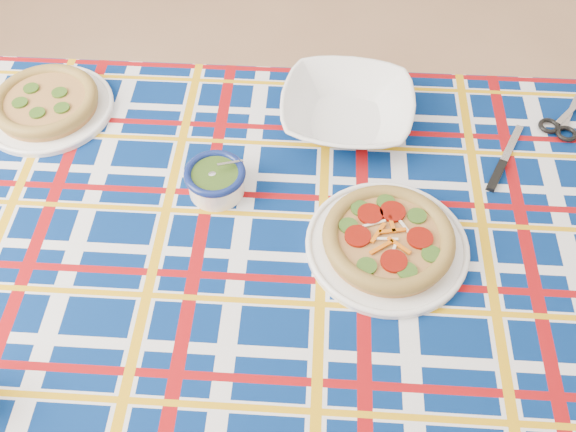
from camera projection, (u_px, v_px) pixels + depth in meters
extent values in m
plane|color=#A87957|center=(333.00, 232.00, 2.12)|extent=(4.00, 4.00, 0.00)
cube|color=brown|center=(282.00, 243.00, 1.23)|extent=(1.76, 1.41, 0.04)
cylinder|color=brown|center=(41.00, 182.00, 1.80)|extent=(0.06, 0.06, 0.68)
cylinder|color=brown|center=(553.00, 207.00, 1.75)|extent=(0.06, 0.06, 0.68)
imported|color=white|center=(347.00, 110.00, 1.37)|extent=(0.37, 0.37, 0.07)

